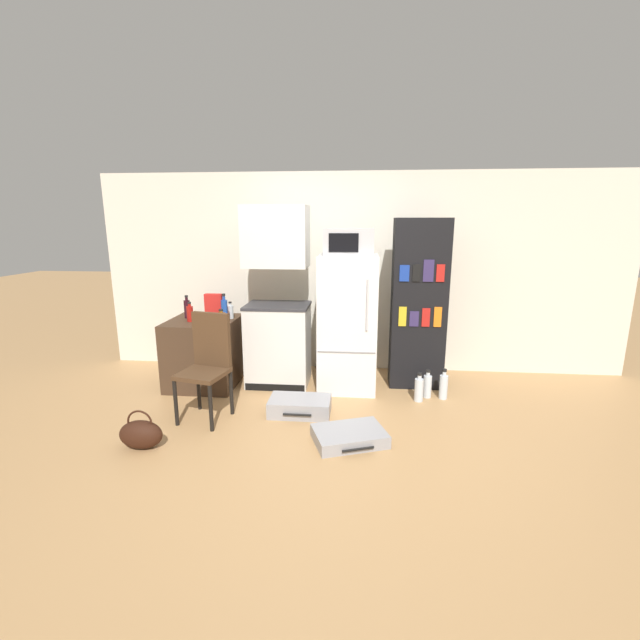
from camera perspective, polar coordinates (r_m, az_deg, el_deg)
ground_plane at (r=3.76m, az=1.62°, el=-16.06°), size 24.00×24.00×0.00m
wall_back at (r=5.32m, az=5.31°, el=6.19°), size 6.40×0.10×2.40m
side_table at (r=5.04m, az=-15.17°, el=-4.16°), size 0.74×0.76×0.76m
kitchen_hutch at (r=4.79m, az=-5.68°, el=1.98°), size 0.70×0.54×2.00m
refrigerator at (r=4.70m, az=3.71°, el=-0.40°), size 0.63×0.65×1.48m
microwave at (r=4.57m, az=3.86°, el=10.37°), size 0.52×0.44×0.27m
bookshelf at (r=4.84m, az=12.99°, el=2.03°), size 0.59×0.35×1.87m
bottle_clear_short at (r=4.92m, az=-11.85°, el=1.12°), size 0.07×0.07×0.19m
bottle_ketchup_red at (r=4.88m, az=-16.95°, el=0.86°), size 0.07×0.07×0.22m
bottle_wine_dark at (r=5.07m, az=-17.30°, el=1.49°), size 0.07×0.07×0.26m
bottle_amber_beer at (r=4.59m, az=-13.02°, el=0.15°), size 0.09×0.09×0.18m
bottle_blue_soda at (r=4.71m, az=-12.63°, el=1.23°), size 0.07×0.07×0.32m
bowl at (r=5.10m, az=-12.20°, el=0.80°), size 0.13×0.13×0.04m
cereal_box at (r=4.83m, az=-13.96°, el=1.64°), size 0.19×0.07×0.30m
chair at (r=4.16m, az=-14.74°, el=-4.94°), size 0.48×0.48×1.00m
suitcase_large_flat at (r=3.76m, az=3.94°, el=-15.17°), size 0.69×0.58×0.11m
suitcase_small_flat at (r=4.24m, az=-2.69°, el=-11.39°), size 0.59×0.38×0.16m
handbag at (r=3.91m, az=-22.77°, el=-13.85°), size 0.36×0.20×0.33m
water_bottle_front at (r=4.73m, az=16.14°, el=-8.47°), size 0.09×0.09×0.33m
water_bottle_middle at (r=4.61m, az=13.05°, el=-8.97°), size 0.09×0.09×0.31m
water_bottle_back at (r=4.72m, az=14.13°, el=-8.49°), size 0.09×0.09×0.31m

